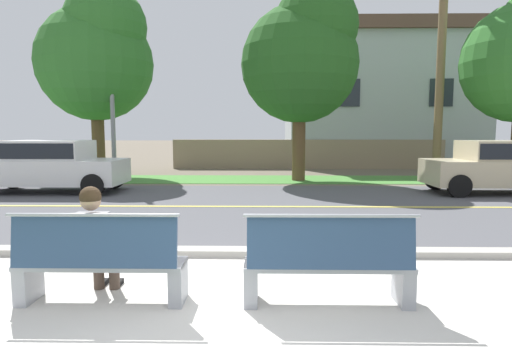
% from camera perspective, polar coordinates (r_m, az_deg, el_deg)
% --- Properties ---
extents(ground_plane, '(140.00, 140.00, 0.00)m').
position_cam_1_polar(ground_plane, '(12.03, -1.45, -2.41)').
color(ground_plane, '#665B4C').
extents(sidewalk_pavement, '(44.00, 3.60, 0.01)m').
position_cam_1_polar(sidewalk_pavement, '(4.68, -5.67, -16.63)').
color(sidewalk_pavement, beige).
rests_on(sidewalk_pavement, ground_plane).
extents(curb_edge, '(44.00, 0.30, 0.11)m').
position_cam_1_polar(curb_edge, '(6.50, -3.64, -9.52)').
color(curb_edge, '#ADA89E').
rests_on(curb_edge, ground_plane).
extents(street_asphalt, '(52.00, 8.00, 0.01)m').
position_cam_1_polar(street_asphalt, '(10.55, -1.81, -3.63)').
color(street_asphalt, '#515156').
rests_on(street_asphalt, ground_plane).
extents(road_centre_line, '(48.00, 0.14, 0.01)m').
position_cam_1_polar(road_centre_line, '(10.55, -1.81, -3.60)').
color(road_centre_line, '#E0CC4C').
rests_on(road_centre_line, ground_plane).
extents(far_verge_grass, '(48.00, 2.80, 0.02)m').
position_cam_1_polar(far_verge_grass, '(16.39, -0.78, -0.05)').
color(far_verge_grass, '#478438').
rests_on(far_verge_grass, ground_plane).
extents(bench_left, '(1.75, 0.48, 1.01)m').
position_cam_1_polar(bench_left, '(4.92, -19.69, -10.31)').
color(bench_left, '#9EA0A8').
rests_on(bench_left, ground_plane).
extents(bench_right, '(1.75, 0.48, 1.01)m').
position_cam_1_polar(bench_right, '(4.66, 9.43, -10.95)').
color(bench_right, '#9EA0A8').
rests_on(bench_right, ground_plane).
extents(seated_person_grey, '(0.52, 0.68, 1.25)m').
position_cam_1_polar(seated_person_grey, '(5.05, -20.20, -7.26)').
color(seated_person_grey, '#47382D').
rests_on(seated_person_grey, ground_plane).
extents(car_beige_near, '(4.30, 1.86, 1.54)m').
position_cam_1_polar(car_beige_near, '(14.58, 29.54, 1.67)').
color(car_beige_near, '#C6B793').
rests_on(car_beige_near, ground_plane).
extents(car_white_far, '(4.30, 1.86, 1.54)m').
position_cam_1_polar(car_white_far, '(14.30, -25.33, 1.81)').
color(car_white_far, silver).
rests_on(car_white_far, ground_plane).
extents(streetlamp, '(0.24, 2.10, 7.31)m').
position_cam_1_polar(streetlamp, '(17.15, -18.19, 13.86)').
color(streetlamp, gray).
rests_on(streetlamp, ground_plane).
extents(shade_tree_far_left, '(4.42, 4.42, 7.30)m').
position_cam_1_polar(shade_tree_far_left, '(18.49, -19.95, 15.03)').
color(shade_tree_far_left, brown).
rests_on(shade_tree_far_left, ground_plane).
extents(shade_tree_left, '(4.20, 4.20, 6.92)m').
position_cam_1_polar(shade_tree_left, '(16.19, 6.24, 15.79)').
color(shade_tree_left, brown).
rests_on(shade_tree_left, ground_plane).
extents(garden_wall, '(13.00, 0.36, 1.40)m').
position_cam_1_polar(garden_wall, '(21.25, 6.77, 3.24)').
color(garden_wall, gray).
rests_on(garden_wall, ground_plane).
extents(house_across_street, '(10.52, 6.91, 7.17)m').
position_cam_1_polar(house_across_street, '(25.15, 15.53, 10.22)').
color(house_across_street, '#A3ADB2').
rests_on(house_across_street, ground_plane).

